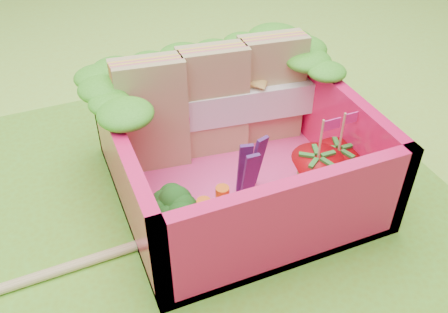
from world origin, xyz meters
name	(u,v)px	position (x,y,z in m)	size (l,w,h in m)	color
ground	(213,198)	(0.00, 0.00, 0.00)	(14.00, 14.00, 0.00)	#A5DA3D
placemat	(213,196)	(0.00, 0.00, 0.01)	(2.60, 2.60, 0.03)	#6EAA26
bento_floor	(236,184)	(0.15, 0.01, 0.06)	(1.30, 1.30, 0.05)	#F73F8E
bento_box	(236,150)	(0.15, 0.01, 0.31)	(1.30, 1.30, 0.55)	#EE1455
lettuce_ruffle	(206,59)	(0.15, 0.45, 0.64)	(1.43, 0.77, 0.11)	#37941B
sandwich_stack	(214,102)	(0.15, 0.35, 0.41)	(1.23, 0.32, 0.68)	tan
broccoli	(174,210)	(-0.31, -0.28, 0.27)	(0.34, 0.34, 0.27)	#6AA851
carrot_sticks	(213,214)	(-0.12, -0.32, 0.21)	(0.19, 0.14, 0.28)	#FF5815
purple_wedges	(250,170)	(0.16, -0.14, 0.27)	(0.16, 0.14, 0.38)	#3F1857
strawberry_left	(315,178)	(0.48, -0.28, 0.22)	(0.28, 0.28, 0.52)	red
strawberry_right	(336,166)	(0.65, -0.23, 0.21)	(0.24, 0.24, 0.48)	red
snap_peas	(307,184)	(0.49, -0.20, 0.11)	(0.58, 0.62, 0.05)	#5EBC3B
chopsticks	(25,281)	(-1.04, -0.24, 0.05)	(2.34, 0.12, 0.04)	tan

